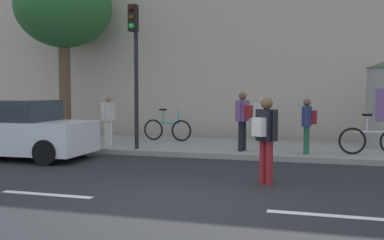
# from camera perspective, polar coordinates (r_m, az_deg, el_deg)

# --- Properties ---
(ground_plane) EXTENTS (80.00, 80.00, 0.00)m
(ground_plane) POSITION_cam_1_polar(r_m,az_deg,el_deg) (7.56, -2.22, -10.44)
(ground_plane) COLOR #232326
(sidewalk_curb) EXTENTS (36.00, 4.00, 0.15)m
(sidewalk_curb) POSITION_cam_1_polar(r_m,az_deg,el_deg) (14.25, 6.94, -3.51)
(sidewalk_curb) COLOR gray
(sidewalk_curb) RESTS_ON ground_plane
(lane_markings) EXTENTS (25.80, 0.16, 0.01)m
(lane_markings) POSITION_cam_1_polar(r_m,az_deg,el_deg) (7.56, -2.22, -10.41)
(lane_markings) COLOR silver
(lane_markings) RESTS_ON ground_plane
(building_backdrop) EXTENTS (36.00, 5.00, 8.14)m
(building_backdrop) POSITION_cam_1_polar(r_m,az_deg,el_deg) (19.22, 9.59, 10.24)
(building_backdrop) COLOR #B7A893
(building_backdrop) RESTS_ON ground_plane
(traffic_light) EXTENTS (0.24, 0.45, 4.14)m
(traffic_light) POSITION_cam_1_polar(r_m,az_deg,el_deg) (13.35, -7.19, 8.35)
(traffic_light) COLOR black
(traffic_light) RESTS_ON sidewalk_curb
(street_tree) EXTENTS (3.50, 3.50, 6.25)m
(street_tree) POSITION_cam_1_polar(r_m,az_deg,el_deg) (17.72, -15.74, 13.33)
(street_tree) COLOR brown
(street_tree) RESTS_ON sidewalk_curb
(pedestrian_with_backpack) EXTENTS (0.50, 0.51, 1.72)m
(pedestrian_with_backpack) POSITION_cam_1_polar(r_m,az_deg,el_deg) (9.05, 9.16, -1.61)
(pedestrian_with_backpack) COLOR maroon
(pedestrian_with_backpack) RESTS_ON ground_plane
(pedestrian_near_pole) EXTENTS (0.45, 0.57, 1.66)m
(pedestrian_near_pole) POSITION_cam_1_polar(r_m,az_deg,el_deg) (12.93, 6.39, 0.50)
(pedestrian_near_pole) COLOR black
(pedestrian_near_pole) RESTS_ON sidewalk_curb
(pedestrian_in_dark_shirt) EXTENTS (0.26, 0.63, 1.55)m
(pedestrian_in_dark_shirt) POSITION_cam_1_polar(r_m,az_deg,el_deg) (14.31, -10.45, 0.43)
(pedestrian_in_dark_shirt) COLOR silver
(pedestrian_in_dark_shirt) RESTS_ON sidewalk_curb
(pedestrian_with_bag) EXTENTS (0.45, 0.49, 1.49)m
(pedestrian_with_bag) POSITION_cam_1_polar(r_m,az_deg,el_deg) (15.47, 8.47, 0.52)
(pedestrian_with_bag) COLOR #4C4C51
(pedestrian_with_bag) RESTS_ON sidewalk_curb
(pedestrian_in_red_top) EXTENTS (0.39, 0.64, 1.49)m
(pedestrian_in_red_top) POSITION_cam_1_polar(r_m,az_deg,el_deg) (12.63, 14.23, -0.13)
(pedestrian_in_red_top) COLOR #1E5938
(pedestrian_in_red_top) RESTS_ON sidewalk_curb
(bicycle_leaning) EXTENTS (1.77, 0.23, 1.09)m
(bicycle_leaning) POSITION_cam_1_polar(r_m,az_deg,el_deg) (15.56, -3.12, -1.17)
(bicycle_leaning) COLOR black
(bicycle_leaning) RESTS_ON sidewalk_curb
(bicycle_upright) EXTENTS (1.76, 0.31, 1.09)m
(bicycle_upright) POSITION_cam_1_polar(r_m,az_deg,el_deg) (13.02, 21.63, -2.36)
(bicycle_upright) COLOR black
(bicycle_upright) RESTS_ON sidewalk_curb
(parked_car_silver) EXTENTS (4.08, 2.00, 1.59)m
(parked_car_silver) POSITION_cam_1_polar(r_m,az_deg,el_deg) (13.37, -21.09, -1.24)
(parked_car_silver) COLOR silver
(parked_car_silver) RESTS_ON ground_plane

